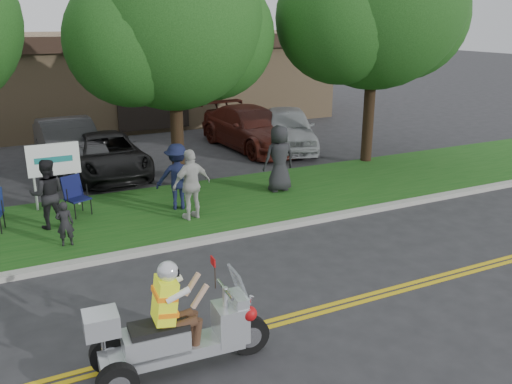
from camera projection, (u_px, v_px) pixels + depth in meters
name	position (u px, v px, depth m)	size (l,w,h in m)	color
ground	(286.00, 302.00, 9.35)	(120.00, 120.00, 0.00)	#28282B
centerline_near	(303.00, 318.00, 8.86)	(60.00, 0.10, 0.01)	gold
centerline_far	(298.00, 313.00, 8.99)	(60.00, 0.10, 0.01)	gold
curb	(218.00, 238.00, 11.94)	(60.00, 0.25, 0.12)	#A8A89E
grass_verge	(186.00, 208.00, 13.78)	(60.00, 4.00, 0.10)	#164B14
commercial_building	(129.00, 76.00, 25.78)	(18.00, 8.20, 4.00)	#9E7F5B
tree_mid	(174.00, 27.00, 14.40)	(5.88, 4.80, 7.05)	#332114
tree_right	(376.00, 6.00, 16.78)	(6.86, 5.60, 8.07)	#332114
business_sign	(54.00, 163.00, 13.38)	(1.25, 0.06, 1.75)	silver
trike_scooter	(174.00, 334.00, 7.37)	(2.56, 0.88, 1.68)	black
lawn_chair_b	(75.00, 193.00, 13.09)	(0.66, 0.67, 0.95)	black
spectator_adult_mid	(48.00, 194.00, 12.17)	(0.78, 0.61, 1.60)	black
spectator_adult_right	(192.00, 184.00, 12.72)	(0.99, 0.41, 1.69)	beige
spectator_chair_a	(178.00, 177.00, 13.40)	(1.07, 0.62, 1.66)	#131836
spectator_chair_b	(279.00, 158.00, 14.78)	(0.89, 0.58, 1.83)	#232326
child_left	(65.00, 224.00, 11.29)	(0.36, 0.23, 0.98)	black
parked_car_left	(69.00, 144.00, 17.57)	(1.64, 4.69, 1.55)	#2B2B2D
parked_car_mid	(106.00, 155.00, 16.73)	(2.11, 4.59, 1.27)	black
parked_car_right	(252.00, 128.00, 20.11)	(2.14, 5.27, 1.53)	#441710
parked_car_far_right	(288.00, 128.00, 20.04)	(1.83, 4.55, 1.55)	#9DA0A3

